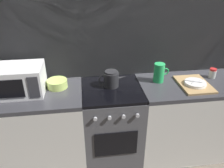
{
  "coord_description": "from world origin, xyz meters",
  "views": [
    {
      "loc": [
        -0.26,
        -1.93,
        1.99
      ],
      "look_at": [
        0.0,
        0.0,
        0.95
      ],
      "focal_mm": 35.93,
      "sensor_mm": 36.0,
      "label": 1
    }
  ],
  "objects": [
    {
      "name": "spice_jar",
      "position": [
        1.11,
        0.1,
        0.95
      ],
      "size": [
        0.08,
        0.08,
        0.1
      ],
      "color": "silver",
      "rests_on": "counter_right"
    },
    {
      "name": "mixing_bowl",
      "position": [
        -0.54,
        0.1,
        0.94
      ],
      "size": [
        0.2,
        0.2,
        0.08
      ],
      "primitive_type": "cylinder",
      "color": "#B7D166",
      "rests_on": "counter_left"
    },
    {
      "name": "back_wall",
      "position": [
        0.0,
        0.32,
        1.2
      ],
      "size": [
        3.6,
        0.05,
        2.4
      ],
      "color": "gray",
      "rests_on": "ground_plane"
    },
    {
      "name": "counter_right",
      "position": [
        0.9,
        0.0,
        0.45
      ],
      "size": [
        1.2,
        0.6,
        0.9
      ],
      "color": "silver",
      "rests_on": "ground_plane"
    },
    {
      "name": "counter_left",
      "position": [
        -0.9,
        0.0,
        0.45
      ],
      "size": [
        1.2,
        0.6,
        0.9
      ],
      "color": "silver",
      "rests_on": "ground_plane"
    },
    {
      "name": "stove_unit",
      "position": [
        -0.0,
        -0.0,
        0.45
      ],
      "size": [
        0.6,
        0.63,
        0.9
      ],
      "color": "#4C4C51",
      "rests_on": "ground_plane"
    },
    {
      "name": "pitcher",
      "position": [
        0.51,
        0.09,
        1.0
      ],
      "size": [
        0.16,
        0.11,
        0.2
      ],
      "color": "green",
      "rests_on": "counter_right"
    },
    {
      "name": "microwave",
      "position": [
        -0.88,
        0.04,
        1.04
      ],
      "size": [
        0.46,
        0.35,
        0.27
      ],
      "color": "white",
      "rests_on": "counter_left"
    },
    {
      "name": "ground_plane",
      "position": [
        0.0,
        0.0,
        0.0
      ],
      "size": [
        8.0,
        8.0,
        0.0
      ],
      "primitive_type": "plane",
      "color": "#6B6054"
    },
    {
      "name": "kettle",
      "position": [
        0.0,
        0.05,
        0.98
      ],
      "size": [
        0.28,
        0.15,
        0.17
      ],
      "color": "#262628",
      "rests_on": "stove_unit"
    },
    {
      "name": "dish_pile",
      "position": [
        0.84,
        -0.05,
        0.92
      ],
      "size": [
        0.3,
        0.4,
        0.06
      ],
      "color": "tan",
      "rests_on": "counter_right"
    }
  ]
}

